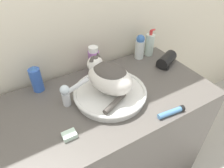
# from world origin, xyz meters

# --- Properties ---
(wall_back) EXTENTS (8.00, 0.05, 2.40)m
(wall_back) POSITION_xyz_m (0.00, 0.69, 1.20)
(wall_back) COLOR beige
(wall_back) RESTS_ON ground_plane
(vanity_counter) EXTENTS (1.20, 0.63, 0.86)m
(vanity_counter) POSITION_xyz_m (0.00, 0.32, 0.43)
(vanity_counter) COLOR #56514C
(vanity_counter) RESTS_ON ground_plane
(sink_basin) EXTENTS (0.40, 0.40, 0.05)m
(sink_basin) POSITION_xyz_m (0.00, 0.31, 0.88)
(sink_basin) COLOR silver
(sink_basin) RESTS_ON vanity_counter
(cat) EXTENTS (0.26, 0.31, 0.18)m
(cat) POSITION_xyz_m (-0.00, 0.32, 0.99)
(cat) COLOR silver
(cat) RESTS_ON sink_basin
(faucet) EXTENTS (0.15, 0.07, 0.16)m
(faucet) POSITION_xyz_m (-0.21, 0.37, 0.93)
(faucet) COLOR silver
(faucet) RESTS_ON vanity_counter
(mouthwash_bottle) EXTENTS (0.07, 0.07, 0.18)m
(mouthwash_bottle) POSITION_xyz_m (0.03, 0.57, 0.94)
(mouthwash_bottle) COLOR #93569E
(mouthwash_bottle) RESTS_ON vanity_counter
(spray_bottle_trigger) EXTENTS (0.06, 0.06, 0.16)m
(spray_bottle_trigger) POSITION_xyz_m (-0.33, 0.57, 0.93)
(spray_bottle_trigger) COLOR #335BB7
(spray_bottle_trigger) RESTS_ON vanity_counter
(lotion_bottle_white) EXTENTS (0.06, 0.06, 0.17)m
(lotion_bottle_white) POSITION_xyz_m (0.39, 0.57, 0.94)
(lotion_bottle_white) COLOR silver
(lotion_bottle_white) RESTS_ON vanity_counter
(soap_pump_bottle) EXTENTS (0.06, 0.06, 0.19)m
(soap_pump_bottle) POSITION_xyz_m (0.47, 0.57, 0.94)
(soap_pump_bottle) COLOR silver
(soap_pump_bottle) RESTS_ON vanity_counter
(cream_tube) EXTENTS (0.16, 0.05, 0.03)m
(cream_tube) POSITION_xyz_m (0.20, 0.04, 0.87)
(cream_tube) COLOR #4C7FB2
(cream_tube) RESTS_ON vanity_counter
(hair_dryer) EXTENTS (0.19, 0.13, 0.08)m
(hair_dryer) POSITION_xyz_m (0.49, 0.40, 0.89)
(hair_dryer) COLOR black
(hair_dryer) RESTS_ON vanity_counter
(soap_bar) EXTENTS (0.06, 0.05, 0.02)m
(soap_bar) POSITION_xyz_m (-0.29, 0.17, 0.87)
(soap_bar) COLOR silver
(soap_bar) RESTS_ON vanity_counter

